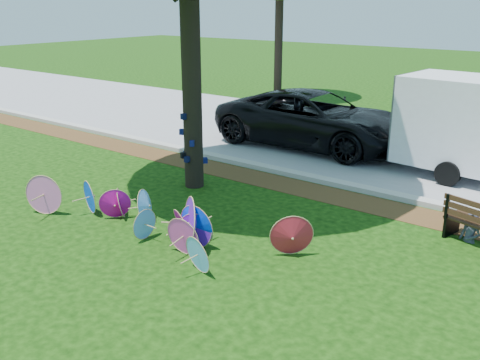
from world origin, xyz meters
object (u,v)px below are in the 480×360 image
object	(u,v)px
cargo_trailer	(469,122)
parasol_pile	(160,218)
black_van	(314,119)
person_left	(473,213)

from	to	relation	value
cargo_trailer	parasol_pile	bearing A→B (deg)	-110.61
parasol_pile	black_van	xyz separation A→B (m)	(-1.04, 7.47, 0.44)
cargo_trailer	person_left	world-z (taller)	cargo_trailer
parasol_pile	person_left	world-z (taller)	person_left
black_van	cargo_trailer	bearing A→B (deg)	-95.04
parasol_pile	black_van	size ratio (longest dim) A/B	1.00
black_van	cargo_trailer	xyz separation A→B (m)	(4.47, -0.32, 0.56)
person_left	cargo_trailer	bearing A→B (deg)	128.13
black_van	person_left	world-z (taller)	black_van
parasol_pile	black_van	bearing A→B (deg)	97.94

